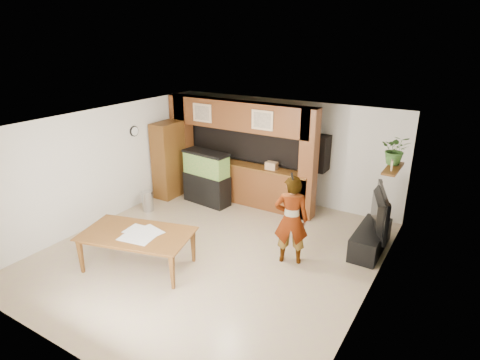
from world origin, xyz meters
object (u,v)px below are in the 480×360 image
Objects in this scene: aquarium at (207,178)px; person at (291,220)px; television at (374,210)px; pantry_cabinet at (168,160)px; dining_table at (137,251)px.

aquarium is 0.78× the size of person.
television is (4.20, -0.25, 0.21)m from aquarium.
person is (4.14, -1.37, -0.12)m from pantry_cabinet.
aquarium is 3.25m from dining_table.
pantry_cabinet is 4.36m from person.
pantry_cabinet is at bearing 105.85° from dining_table.
pantry_cabinet is 1.40× the size of television.
person reaches higher than television.
aquarium is at bearing 87.23° from dining_table.
dining_table is (1.84, -3.06, -0.64)m from pantry_cabinet.
aquarium reaches higher than dining_table.
pantry_cabinet reaches higher than aquarium.
person is at bearing -18.26° from pantry_cabinet.
television is at bearing 2.57° from aquarium.
television is 4.58m from dining_table.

